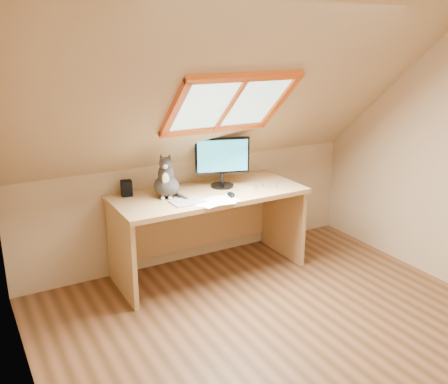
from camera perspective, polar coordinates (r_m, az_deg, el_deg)
ground at (r=3.81m, az=8.77°, el=-17.02°), size 3.50×3.50×0.00m
room_shell at (r=3.16m, az=11.00°, el=4.04°), size 3.52×3.52×2.41m
desk at (r=4.64m, az=-2.19°, el=-2.49°), size 1.74×0.76×0.79m
monitor at (r=4.57m, az=-0.20°, el=3.81°), size 0.49×0.21×0.46m
cat at (r=4.35m, az=-6.61°, el=1.25°), size 0.30×0.33×0.40m
desk_speaker at (r=4.45m, az=-11.08°, el=0.43°), size 0.11×0.11×0.14m
graphics_tablet at (r=4.23m, az=-4.21°, el=-1.10°), size 0.28×0.21×0.01m
mouse at (r=4.36m, az=0.80°, el=-0.28°), size 0.09×0.12×0.03m
papers at (r=4.25m, az=-0.85°, el=-0.95°), size 0.35×0.30×0.01m
cables at (r=4.63m, az=4.02°, el=0.56°), size 0.51×0.26×0.01m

